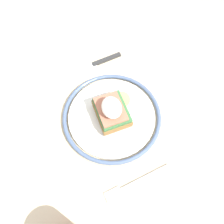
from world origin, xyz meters
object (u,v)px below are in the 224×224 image
(plate, at_px, (112,117))
(sandwich, at_px, (112,111))
(knife, at_px, (96,64))
(fork, at_px, (135,184))

(plate, distance_m, sandwich, 0.04)
(plate, distance_m, knife, 0.17)
(knife, bearing_deg, fork, 176.02)
(plate, xyz_separation_m, fork, (-0.17, 0.01, -0.01))
(sandwich, bearing_deg, plate, -40.71)
(fork, relative_size, knife, 0.85)
(plate, relative_size, knife, 1.30)
(sandwich, xyz_separation_m, knife, (0.17, -0.01, -0.04))
(plate, xyz_separation_m, knife, (0.17, -0.01, -0.01))
(plate, distance_m, fork, 0.17)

